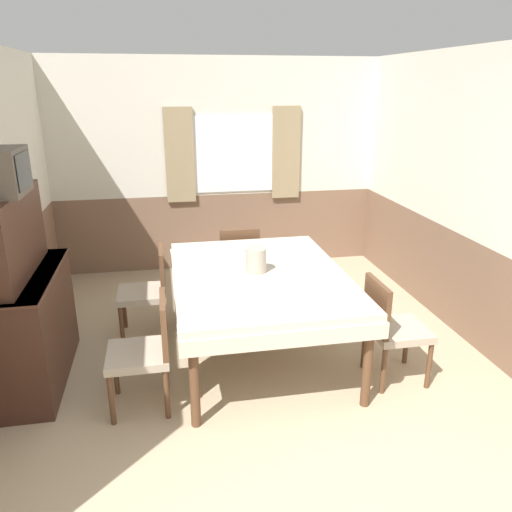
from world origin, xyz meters
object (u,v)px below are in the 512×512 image
tv (2,172)px  chair_right_near (391,326)px  dining_table (260,284)px  chair_left_near (146,348)px  chair_left_far (149,288)px  sideboard (27,305)px  vase (256,260)px  chair_head_window (238,260)px

tv → chair_right_near: bearing=-9.3°
dining_table → tv: 2.12m
chair_right_near → chair_left_near: same height
dining_table → chair_right_near: bearing=-31.0°
chair_left_far → tv: bearing=126.9°
sideboard → vase: 1.84m
dining_table → vase: bearing=141.0°
chair_left_far → sideboard: sideboard is taller
chair_right_near → chair_left_near: 1.89m
dining_table → tv: size_ratio=4.29×
dining_table → chair_left_near: size_ratio=2.28×
chair_head_window → chair_left_near: 2.00m
chair_right_near → vase: 1.21m
dining_table → sideboard: 1.85m
chair_left_near → vase: (0.92, 0.59, 0.41)m
tv → vase: tv is taller
chair_head_window → chair_left_far: bearing=-146.4°
sideboard → tv: (-0.00, -0.07, 1.05)m
dining_table → chair_left_near: (-0.95, -0.57, -0.20)m
chair_head_window → sideboard: size_ratio=0.56×
sideboard → chair_right_near: bearing=-10.6°
chair_left_near → vase: bearing=-57.3°
chair_left_far → vase: 1.14m
vase → dining_table: bearing=-39.0°
chair_right_near → sideboard: sideboard is taller
vase → chair_right_near: bearing=-31.2°
chair_left_far → chair_head_window: (0.95, 0.63, 0.00)m
chair_head_window → vase: (-0.03, -1.17, 0.41)m
vase → chair_left_near: bearing=-147.3°
chair_head_window → chair_right_near: 2.00m
chair_left_far → vase: (0.92, -0.54, 0.41)m
chair_left_near → sideboard: bearing=59.8°
sideboard → vase: size_ratio=7.38×
chair_left_far → sideboard: bearing=124.0°
dining_table → chair_head_window: bearing=90.0°
dining_table → chair_left_far: (-0.95, 0.57, -0.20)m
dining_table → tv: tv is taller
chair_left_far → tv: 1.67m
chair_left_far → chair_left_near: size_ratio=1.00×
chair_left_near → chair_head_window: bearing=-28.2°
chair_left_far → sideboard: size_ratio=0.56×
chair_left_far → dining_table: bearing=-121.0°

